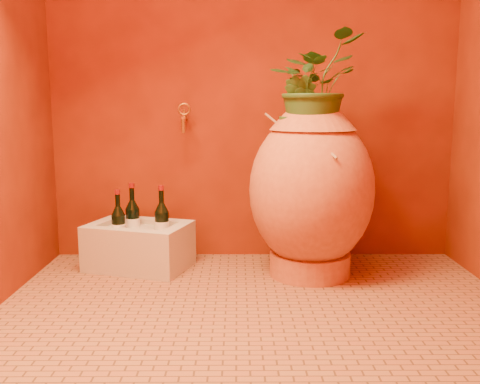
{
  "coord_description": "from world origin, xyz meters",
  "views": [
    {
      "loc": [
        -0.1,
        -2.35,
        0.96
      ],
      "look_at": [
        -0.08,
        0.35,
        0.52
      ],
      "focal_mm": 40.0,
      "sensor_mm": 36.0,
      "label": 1
    }
  ],
  "objects_px": {
    "amphora": "(311,189)",
    "wall_tap": "(184,117)",
    "wine_bottle_b": "(133,221)",
    "stone_basin": "(139,247)",
    "wine_bottle_c": "(162,224)",
    "wine_bottle_a": "(119,226)"
  },
  "relations": [
    {
      "from": "stone_basin",
      "to": "wine_bottle_b",
      "type": "relative_size",
      "value": 1.86
    },
    {
      "from": "wine_bottle_c",
      "to": "wall_tap",
      "type": "bearing_deg",
      "value": 60.97
    },
    {
      "from": "wine_bottle_a",
      "to": "wall_tap",
      "type": "distance_m",
      "value": 0.76
    },
    {
      "from": "wine_bottle_b",
      "to": "wine_bottle_c",
      "type": "xyz_separation_m",
      "value": [
        0.19,
        -0.08,
        -0.0
      ]
    },
    {
      "from": "wine_bottle_b",
      "to": "wall_tap",
      "type": "distance_m",
      "value": 0.7
    },
    {
      "from": "wine_bottle_b",
      "to": "wall_tap",
      "type": "xyz_separation_m",
      "value": [
        0.31,
        0.13,
        0.62
      ]
    },
    {
      "from": "amphora",
      "to": "wine_bottle_c",
      "type": "distance_m",
      "value": 0.89
    },
    {
      "from": "wine_bottle_c",
      "to": "wall_tap",
      "type": "height_order",
      "value": "wall_tap"
    },
    {
      "from": "amphora",
      "to": "wine_bottle_a",
      "type": "distance_m",
      "value": 1.12
    },
    {
      "from": "wine_bottle_a",
      "to": "wine_bottle_b",
      "type": "relative_size",
      "value": 0.94
    },
    {
      "from": "wine_bottle_a",
      "to": "wine_bottle_c",
      "type": "relative_size",
      "value": 0.95
    },
    {
      "from": "amphora",
      "to": "stone_basin",
      "type": "distance_m",
      "value": 1.07
    },
    {
      "from": "amphora",
      "to": "wall_tap",
      "type": "height_order",
      "value": "amphora"
    },
    {
      "from": "stone_basin",
      "to": "wall_tap",
      "type": "xyz_separation_m",
      "value": [
        0.26,
        0.19,
        0.76
      ]
    },
    {
      "from": "amphora",
      "to": "wall_tap",
      "type": "relative_size",
      "value": 5.57
    },
    {
      "from": "amphora",
      "to": "wine_bottle_b",
      "type": "xyz_separation_m",
      "value": [
        -1.04,
        0.2,
        -0.22
      ]
    },
    {
      "from": "wine_bottle_b",
      "to": "wine_bottle_c",
      "type": "distance_m",
      "value": 0.21
    },
    {
      "from": "stone_basin",
      "to": "wine_bottle_c",
      "type": "relative_size",
      "value": 1.87
    },
    {
      "from": "amphora",
      "to": "wine_bottle_c",
      "type": "xyz_separation_m",
      "value": [
        -0.85,
        0.11,
        -0.22
      ]
    },
    {
      "from": "amphora",
      "to": "wall_tap",
      "type": "distance_m",
      "value": 0.89
    },
    {
      "from": "amphora",
      "to": "wine_bottle_b",
      "type": "bearing_deg",
      "value": 169.34
    },
    {
      "from": "wine_bottle_b",
      "to": "wall_tap",
      "type": "relative_size",
      "value": 1.98
    }
  ]
}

